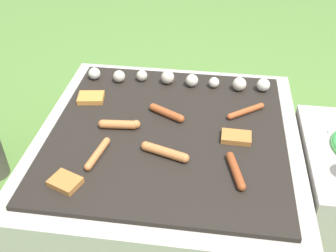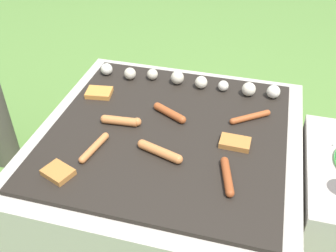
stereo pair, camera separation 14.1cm
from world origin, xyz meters
name	(u,v)px [view 1 (the left image)]	position (x,y,z in m)	size (l,w,h in m)	color
ground_plane	(168,199)	(0.00, 0.00, 0.00)	(14.00, 14.00, 0.00)	#567F38
grill	(168,168)	(0.00, 0.00, 0.18)	(0.95, 0.95, 0.37)	#B2AA9E
sausage_front_right	(167,113)	(-0.02, 0.09, 0.39)	(0.14, 0.09, 0.03)	#A34C23
sausage_back_center	(98,153)	(-0.21, -0.17, 0.38)	(0.05, 0.16, 0.02)	#C6753D
sausage_mid_right	(236,171)	(0.24, -0.19, 0.38)	(0.06, 0.16, 0.03)	#93421E
sausage_front_center	(246,111)	(0.28, 0.14, 0.38)	(0.14, 0.11, 0.02)	#A34C23
sausage_back_right	(119,124)	(-0.18, -0.01, 0.39)	(0.15, 0.04, 0.03)	#C6753D
sausage_back_left	(165,152)	(0.01, -0.14, 0.39)	(0.17, 0.07, 0.03)	#C6753D
bread_slice_left	(91,98)	(-0.33, 0.16, 0.38)	(0.11, 0.09, 0.02)	#D18438
bread_slice_center	(65,182)	(-0.28, -0.31, 0.38)	(0.11, 0.10, 0.02)	#B27033
bread_slice_right	(236,137)	(0.24, -0.02, 0.38)	(0.11, 0.07, 0.02)	#B27033
mushroom_row	(181,79)	(0.01, 0.32, 0.40)	(0.77, 0.07, 0.06)	silver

